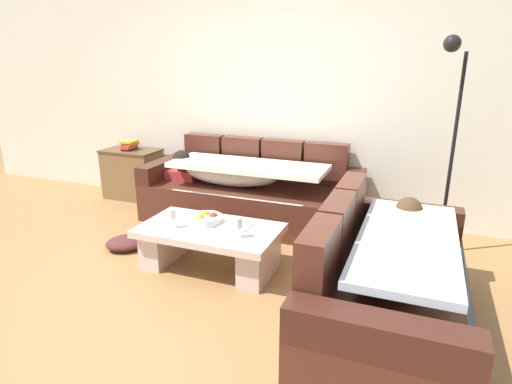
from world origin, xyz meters
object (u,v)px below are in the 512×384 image
Objects in this scene: fruit_bowl at (206,219)px; wine_glass_near_left at (172,215)px; wine_glass_near_right at (238,224)px; open_magazine at (235,225)px; crumpled_garment at (127,242)px; floor_lamp at (448,136)px; book_stack_on_cabinet at (130,145)px; couch_along_wall at (248,192)px; couch_near_window at (388,283)px; side_cabinet at (133,174)px; coffee_table at (210,242)px.

wine_glass_near_left is (-0.22, -0.19, 0.08)m from fruit_bowl.
wine_glass_near_left is 1.00× the size of wine_glass_near_right.
fruit_bowl is 1.69× the size of wine_glass_near_left.
open_magazine is 0.70× the size of crumpled_garment.
book_stack_on_cabinet is at bearing 173.99° from floor_lamp.
fruit_bowl is 1.24× the size of book_stack_on_cabinet.
couch_along_wall and couch_near_window have the same top height.
book_stack_on_cabinet is (-0.01, -0.01, 0.38)m from side_cabinet.
book_stack_on_cabinet is 1.76m from crumpled_garment.
side_cabinet is (-1.57, 1.53, -0.17)m from wine_glass_near_left.
book_stack_on_cabinet reaches higher than coffee_table.
couch_near_window is 1.82m from wine_glass_near_left.
couch_near_window is at bearing -11.44° from wine_glass_near_right.
fruit_bowl reaches higher than open_magazine.
side_cabinet is at bearing 124.24° from crumpled_garment.
coffee_table is 2.27m from floor_lamp.
wine_glass_near_left is at bearing -151.55° from open_magazine.
couch_along_wall is 1.98× the size of coffee_table.
floor_lamp is at bearing -6.10° from side_cabinet.
crumpled_garment is (-0.80, -1.13, -0.27)m from couch_along_wall.
open_magazine is 2.43m from side_cabinet.
book_stack_on_cabinet is 0.56× the size of crumpled_garment.
wine_glass_near_right is at bearing -34.68° from book_stack_on_cabinet.
side_cabinet is 3.19× the size of book_stack_on_cabinet.
wine_glass_near_right is 0.42× the size of crumpled_garment.
wine_glass_near_right is at bearing -24.88° from fruit_bowl.
couch_near_window is 1.60× the size of coffee_table.
couch_near_window is 11.58× the size of wine_glass_near_right.
couch_near_window is 1.55m from coffee_table.
coffee_table is 2.34m from side_cabinet.
wine_glass_near_right is 2.66m from side_cabinet.
couch_along_wall is 8.48× the size of open_magazine.
fruit_bowl is at bearing -86.59° from couch_along_wall.
wine_glass_near_left is 0.09× the size of floor_lamp.
side_cabinet reaches higher than wine_glass_near_right.
couch_along_wall reaches higher than fruit_bowl.
couch_along_wall is 1.79m from book_stack_on_cabinet.
wine_glass_near_right is (0.60, 0.02, 0.00)m from wine_glass_near_left.
couch_along_wall is at bearing 109.26° from wine_glass_near_right.
coffee_table is 0.21m from fruit_bowl.
wine_glass_near_right is at bearing 1.58° from wine_glass_near_left.
couch_along_wall is at bearing 83.25° from wine_glass_near_left.
open_magazine is at bearing -32.31° from book_stack_on_cabinet.
wine_glass_near_right is at bearing -7.19° from crumpled_garment.
side_cabinet is at bearing 150.83° from open_magazine.
open_magazine is 1.24× the size of book_stack_on_cabinet.
couch_along_wall reaches higher than wine_glass_near_right.
wine_glass_near_left is 2.48m from floor_lamp.
wine_glass_near_right is at bearing 78.56° from couch_near_window.
wine_glass_near_left reaches higher than coffee_table.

